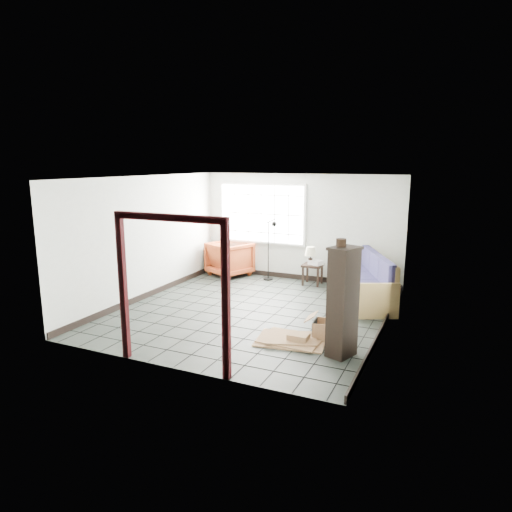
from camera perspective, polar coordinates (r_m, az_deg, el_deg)
The scene contains 15 objects.
ground at distance 9.01m, azimuth -0.37°, elevation -6.94°, with size 5.50×5.50×0.00m, color black.
room_shell at distance 8.65m, azimuth -0.30°, elevation 3.72°, with size 5.02×5.52×2.61m.
window_panel at distance 11.48m, azimuth 0.72°, elevation 5.31°, with size 2.32×0.08×1.52m.
doorway_trim at distance 6.37m, azimuth -10.59°, elevation -2.14°, with size 1.80×0.08×2.20m.
futon_sofa at distance 9.83m, azimuth 13.54°, elevation -3.46°, with size 1.73×2.43×1.01m.
armchair at distance 11.72m, azimuth -3.28°, elevation -0.12°, with size 0.93×0.88×0.96m, color maroon.
side_table at distance 10.91m, azimuth 7.09°, elevation -1.47°, with size 0.46×0.46×0.50m.
table_lamp at distance 10.81m, azimuth 6.84°, elevation 0.48°, with size 0.32×0.32×0.42m.
projector at distance 10.84m, azimuth 7.48°, elevation -0.79°, with size 0.37×0.33×0.11m.
floor_lamp at distance 11.11m, azimuth 1.90°, elevation 1.06°, with size 0.41×0.34×1.55m.
console_shelf at distance 11.93m, azimuth -4.94°, elevation -0.64°, with size 0.93×0.61×0.67m.
tall_shelf at distance 6.90m, azimuth 10.80°, elevation -5.61°, with size 0.49×0.55×1.68m.
pot at distance 6.74m, azimuth 10.60°, elevation 1.66°, with size 0.18×0.18×0.11m.
open_box at distance 7.72m, azimuth 8.99°, elevation -9.15°, with size 0.77×0.42×0.42m.
cardboard_pile at distance 7.59m, azimuth 4.52°, elevation -10.30°, with size 1.22×0.94×0.16m.
Camera 1 is at (3.57, -7.75, 2.89)m, focal length 32.00 mm.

